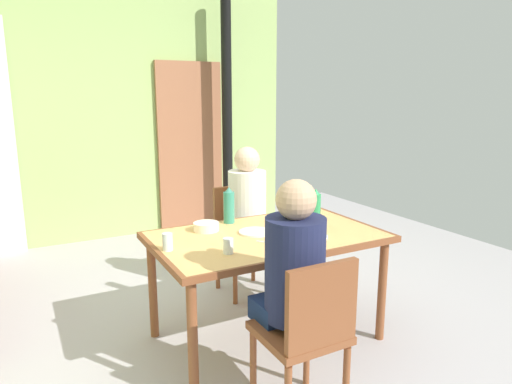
% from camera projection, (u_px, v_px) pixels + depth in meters
% --- Properties ---
extents(ground_plane, '(7.07, 7.07, 0.00)m').
position_uv_depth(ground_plane, '(209.00, 343.00, 3.02)').
color(ground_plane, '#B7B0B6').
extents(wall_back, '(4.20, 0.10, 2.81)m').
position_uv_depth(wall_back, '(112.00, 114.00, 5.07)').
color(wall_back, '#9FBD6D').
rests_on(wall_back, ground_plane).
extents(door_wooden, '(0.80, 0.05, 2.00)m').
position_uv_depth(door_wooden, '(190.00, 147.00, 5.50)').
color(door_wooden, '#9D5F40').
rests_on(door_wooden, ground_plane).
extents(stove_pipe_column, '(0.12, 0.12, 2.81)m').
position_uv_depth(stove_pipe_column, '(227.00, 113.00, 5.35)').
color(stove_pipe_column, black).
rests_on(stove_pipe_column, ground_plane).
extents(dining_table, '(1.47, 0.89, 0.73)m').
position_uv_depth(dining_table, '(267.00, 244.00, 2.96)').
color(dining_table, brown).
rests_on(dining_table, ground_plane).
extents(chair_near_diner, '(0.40, 0.40, 0.87)m').
position_uv_depth(chair_near_diner, '(308.00, 330.00, 2.20)').
color(chair_near_diner, brown).
rests_on(chair_near_diner, ground_plane).
extents(chair_far_diner, '(0.40, 0.40, 0.87)m').
position_uv_depth(chair_far_diner, '(241.00, 232.00, 3.78)').
color(chair_far_diner, brown).
rests_on(chair_far_diner, ground_plane).
extents(person_near_diner, '(0.30, 0.37, 0.77)m').
position_uv_depth(person_near_diner, '(293.00, 266.00, 2.26)').
color(person_near_diner, '#15264F').
rests_on(person_near_diner, ground_plane).
extents(person_far_diner, '(0.30, 0.37, 0.77)m').
position_uv_depth(person_far_diner, '(248.00, 202.00, 3.60)').
color(person_far_diner, silver).
rests_on(person_far_diner, ground_plane).
extents(water_bottle_green_near, '(0.07, 0.07, 0.28)m').
position_uv_depth(water_bottle_green_near, '(315.00, 211.00, 3.02)').
color(water_bottle_green_near, '#2F9955').
rests_on(water_bottle_green_near, dining_table).
extents(water_bottle_green_far, '(0.08, 0.08, 0.26)m').
position_uv_depth(water_bottle_green_far, '(229.00, 206.00, 3.18)').
color(water_bottle_green_far, '#338771').
rests_on(water_bottle_green_far, dining_table).
extents(serving_bowl_center, '(0.17, 0.17, 0.05)m').
position_uv_depth(serving_bowl_center, '(206.00, 227.00, 3.01)').
color(serving_bowl_center, '#F2E2CF').
rests_on(serving_bowl_center, dining_table).
extents(dinner_plate_near_left, '(0.22, 0.22, 0.01)m').
position_uv_depth(dinner_plate_near_left, '(255.00, 232.00, 2.97)').
color(dinner_plate_near_left, white).
rests_on(dinner_plate_near_left, dining_table).
extents(dinner_plate_near_right, '(0.22, 0.22, 0.01)m').
position_uv_depth(dinner_plate_near_right, '(310.00, 236.00, 2.88)').
color(dinner_plate_near_right, white).
rests_on(dinner_plate_near_right, dining_table).
extents(drinking_glass_by_near_diner, '(0.06, 0.06, 0.09)m').
position_uv_depth(drinking_glass_by_near_diner, '(228.00, 246.00, 2.58)').
color(drinking_glass_by_near_diner, silver).
rests_on(drinking_glass_by_near_diner, dining_table).
extents(drinking_glass_by_far_diner, '(0.06, 0.06, 0.10)m').
position_uv_depth(drinking_glass_by_far_diner, '(168.00, 242.00, 2.63)').
color(drinking_glass_by_far_diner, silver).
rests_on(drinking_glass_by_far_diner, dining_table).
extents(cutlery_knife_near, '(0.10, 0.13, 0.00)m').
position_uv_depth(cutlery_knife_near, '(268.00, 242.00, 2.77)').
color(cutlery_knife_near, silver).
rests_on(cutlery_knife_near, dining_table).
extents(cutlery_fork_near, '(0.15, 0.04, 0.00)m').
position_uv_depth(cutlery_fork_near, '(307.00, 219.00, 3.29)').
color(cutlery_fork_near, silver).
rests_on(cutlery_fork_near, dining_table).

